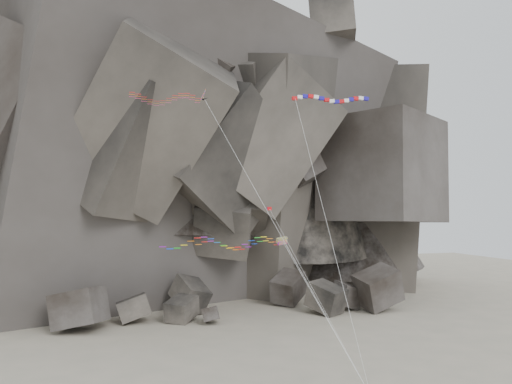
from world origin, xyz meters
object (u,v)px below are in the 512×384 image
object	(u,v)px
delta_kite	(164,98)
parafoil_kite	(220,243)
pennant_kite	(284,237)
banner_kite	(331,101)

from	to	relation	value
delta_kite	parafoil_kite	world-z (taller)	delta_kite
delta_kite	pennant_kite	size ratio (longest dim) A/B	1.81
banner_kite	pennant_kite	xyz separation A→B (m)	(-6.69, -1.56, -16.42)
banner_kite	delta_kite	bearing A→B (deg)	-178.39
parafoil_kite	delta_kite	bearing A→B (deg)	133.54
delta_kite	pennant_kite	distance (m)	21.21
delta_kite	banner_kite	xyz separation A→B (m)	(20.03, -2.44, 0.42)
delta_kite	parafoil_kite	xyz separation A→B (m)	(5.88, -3.48, -16.55)
delta_kite	banner_kite	distance (m)	20.18
banner_kite	parafoil_kite	xyz separation A→B (m)	(-14.15, -1.04, -16.97)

